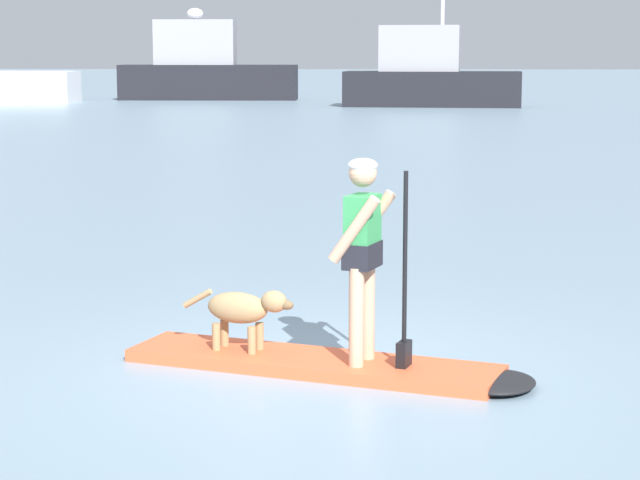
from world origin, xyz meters
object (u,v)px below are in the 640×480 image
moored_boat_center (429,76)px  person_paddler (364,246)px  paddleboard (338,366)px  moored_boat_port (205,70)px  dog (243,310)px

moored_boat_center → person_paddler: bearing=-92.2°
paddleboard → moored_boat_port: 58.12m
paddleboard → moored_boat_center: bearing=87.5°
moored_boat_port → moored_boat_center: (12.39, -8.15, -0.19)m
paddleboard → moored_boat_port: bearing=100.2°
paddleboard → dog: (-0.80, 0.26, 0.39)m
person_paddler → moored_boat_center: moored_boat_center is taller
person_paddler → dog: bearing=162.0°
dog → moored_boat_center: bearing=86.6°
dog → moored_boat_port: (-9.48, 56.93, 1.23)m
moored_boat_port → moored_boat_center: moored_boat_center is taller
moored_boat_center → paddleboard: bearing=-92.5°
person_paddler → moored_boat_center: size_ratio=0.17×
moored_boat_port → person_paddler: bearing=-79.6°
person_paddler → dog: person_paddler is taller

